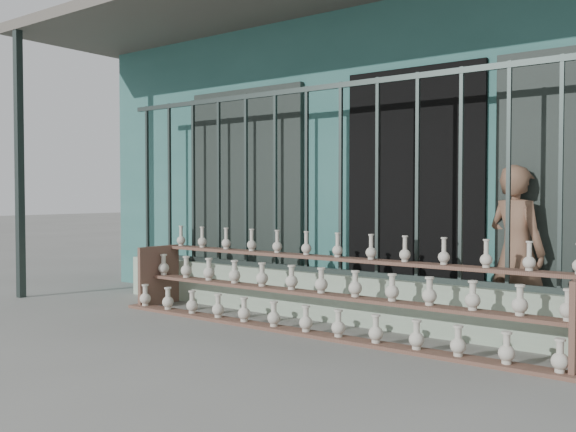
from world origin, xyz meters
The scene contains 6 objects.
ground centered at (0.00, 0.00, 0.00)m, with size 60.00×60.00×0.00m, color slate.
workshop_building centered at (0.00, 4.23, 1.62)m, with size 7.40×6.60×3.21m.
parapet_wall centered at (0.00, 1.30, 0.23)m, with size 5.00×0.20×0.45m, color #A1B99F.
security_fence centered at (0.00, 1.30, 1.35)m, with size 5.00×0.04×1.80m.
shelf_rack centered at (0.45, 0.88, 0.36)m, with size 4.50×0.68×0.85m.
elderly_woman centered at (1.91, 1.67, 0.72)m, with size 0.53×0.35×1.45m, color brown.
Camera 1 is at (3.65, -3.77, 1.21)m, focal length 40.00 mm.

